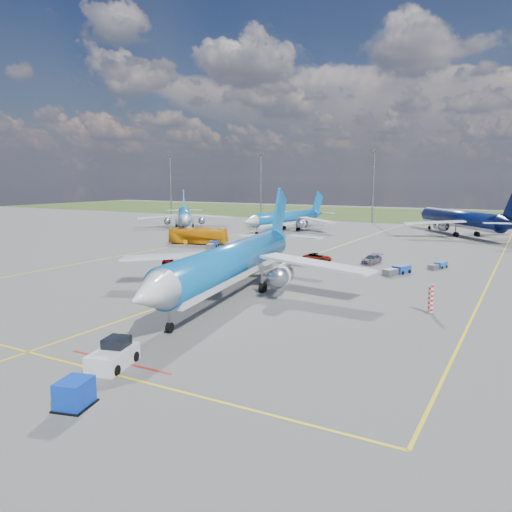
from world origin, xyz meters
The scene contains 18 objects.
ground centered at (0.00, 0.00, 0.00)m, with size 400.00×400.00×0.00m, color #4F4F4D.
grass_strip centered at (0.00, 150.00, 0.00)m, with size 400.00×80.00×0.01m, color #2D4719.
taxiway_lines centered at (0.17, 27.70, 0.01)m, with size 60.25×160.00×0.02m.
floodlight_masts centered at (10.00, 110.00, 12.56)m, with size 202.20×0.50×22.70m.
warning_post centered at (26.00, 8.00, 1.50)m, with size 0.50×0.50×3.00m, color red.
bg_jet_nw centered at (-50.42, 66.67, 0.00)m, with size 29.19×38.31×10.03m, color #0C5FAA, non-canonical shape.
bg_jet_nnw centered at (-23.01, 74.59, 0.00)m, with size 28.74×37.73×9.88m, color #0C5FAA, non-canonical shape.
bg_jet_n centered at (18.85, 85.95, 0.00)m, with size 33.65×44.17×11.57m, color #071142, non-canonical shape.
main_airliner centered at (3.99, 4.59, 0.00)m, with size 34.93×45.85×12.01m, color #0C5FAA, non-canonical shape.
pushback_tug centered at (8.25, -18.79, 0.83)m, with size 3.33×6.16×2.05m.
uld_container centered at (11.08, -24.88, 0.86)m, with size 1.71×2.14×1.71m, color #0D37BA.
apron_bus centered at (-27.37, 41.21, 1.74)m, with size 2.93×12.51×3.48m, color orange.
service_car_a centered at (-17.40, 18.85, 0.62)m, with size 1.45×3.62×1.23m, color #999999.
service_car_b centered at (3.33, 32.68, 0.68)m, with size 2.25×4.87×1.35m, color #999999.
service_car_c centered at (11.91, 35.02, 0.71)m, with size 2.00×4.91×1.43m, color #999999.
baggage_tug_w centered at (17.85, 27.87, 0.56)m, with size 3.15×5.46×1.19m.
baggage_tug_c centered at (-21.90, 38.57, 0.53)m, with size 2.94×5.25×1.14m.
baggage_tug_e centered at (22.21, 35.54, 0.44)m, with size 2.42×4.33×0.94m.
Camera 1 is at (34.76, -44.47, 13.80)m, focal length 35.00 mm.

